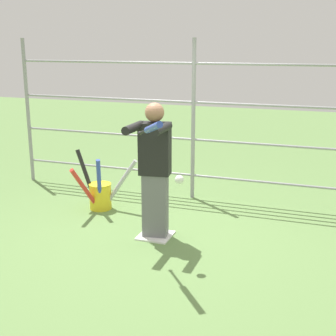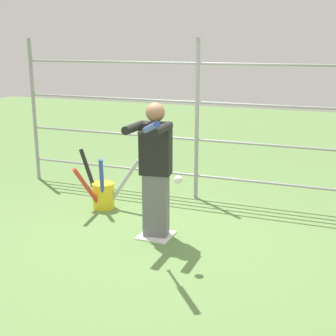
% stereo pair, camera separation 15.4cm
% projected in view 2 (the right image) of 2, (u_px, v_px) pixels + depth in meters
% --- Properties ---
extents(ground_plane, '(24.00, 24.00, 0.00)m').
position_uv_depth(ground_plane, '(156.00, 236.00, 5.85)').
color(ground_plane, '#608447').
extents(home_plate, '(0.40, 0.40, 0.02)m').
position_uv_depth(home_plate, '(156.00, 235.00, 5.84)').
color(home_plate, white).
rests_on(home_plate, ground).
extents(fence_backstop, '(5.91, 0.06, 2.41)m').
position_uv_depth(fence_backstop, '(197.00, 121.00, 6.97)').
color(fence_backstop, '#939399').
rests_on(fence_backstop, ground).
extents(batter, '(0.43, 0.60, 1.67)m').
position_uv_depth(batter, '(155.00, 167.00, 5.60)').
color(batter, slate).
rests_on(batter, ground).
extents(baseball_bat_swinging, '(0.52, 0.67, 0.28)m').
position_uv_depth(baseball_bat_swinging, '(150.00, 128.00, 4.61)').
color(baseball_bat_swinging, black).
extents(softball_in_flight, '(0.10, 0.10, 0.10)m').
position_uv_depth(softball_in_flight, '(178.00, 180.00, 4.93)').
color(softball_in_flight, white).
extents(bat_bucket, '(0.92, 0.72, 0.87)m').
position_uv_depth(bat_bucket, '(103.00, 193.00, 6.75)').
color(bat_bucket, yellow).
rests_on(bat_bucket, ground).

